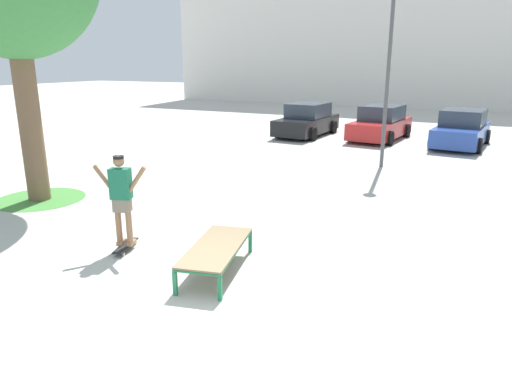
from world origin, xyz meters
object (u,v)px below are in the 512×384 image
car_blue (462,130)px  skate_box (216,248)px  skateboard (126,246)px  car_black (307,121)px  skater (121,195)px  light_post (390,47)px  car_red (381,124)px

car_blue → skate_box: bearing=-101.5°
skateboard → car_black: 14.72m
skateboard → skater: size_ratio=0.49×
car_black → skater: bearing=-83.3°
skateboard → skate_box: bearing=-1.7°
light_post → car_black: bearing=130.4°
car_red → car_black: bearing=-174.1°
skater → car_red: size_ratio=0.39×
skate_box → light_post: bearing=84.8°
skater → skateboard: bearing=-71.6°
car_black → light_post: bearing=-49.6°
car_black → light_post: size_ratio=0.74×
skater → light_post: light_post is taller
light_post → skateboard: bearing=-107.1°
car_red → light_post: (1.22, -5.71, 3.13)m
skate_box → car_blue: (2.98, 14.64, 0.28)m
light_post → car_red: bearing=102.0°
skate_box → skateboard: size_ratio=2.46×
car_red → skater: bearing=-96.2°
skater → light_post: size_ratio=0.29×
car_black → skate_box: bearing=-75.7°
skate_box → light_post: 9.94m
skateboard → skater: bearing=108.4°
car_blue → car_black: bearing=179.8°
skateboard → car_red: size_ratio=0.19×
skater → car_blue: size_ratio=0.39×
car_black → car_blue: same height
skater → car_blue: 15.41m
skateboard → light_post: bearing=72.9°
car_red → car_blue: (3.35, -0.37, 0.00)m
skateboard → car_blue: (4.98, 14.58, 0.61)m
skate_box → skateboard: (-2.00, 0.06, -0.34)m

